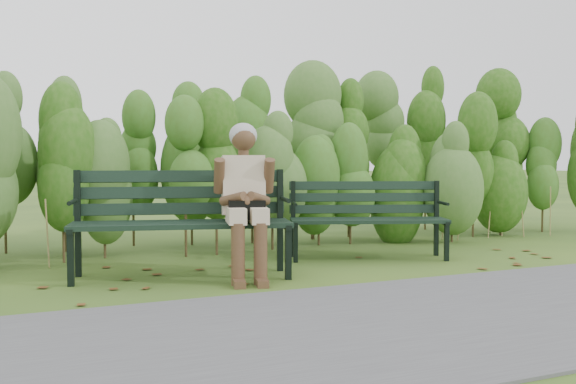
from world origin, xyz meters
name	(u,v)px	position (x,y,z in m)	size (l,w,h in m)	color
ground	(303,270)	(0.00, 0.00, 0.00)	(80.00, 80.00, 0.00)	#334E1D
footpath	(442,317)	(0.00, -2.20, 0.01)	(60.00, 2.50, 0.01)	#474749
hedge_band	(237,145)	(0.00, 1.86, 1.26)	(11.04, 1.67, 2.42)	#47381E
leaf_litter	(283,273)	(-0.27, -0.14, 0.00)	(5.88, 2.25, 0.01)	#5B3716
bench_left	(182,214)	(-1.18, 0.14, 0.58)	(2.08, 1.13, 0.99)	black
bench_right	(367,213)	(0.98, 0.41, 0.50)	(1.77, 1.13, 0.84)	black
seated_woman	(245,190)	(-0.68, -0.20, 0.81)	(0.60, 0.87, 1.43)	beige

